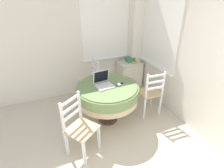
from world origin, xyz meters
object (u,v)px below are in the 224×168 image
(dining_chair_camera_near, at_px, (80,128))
(corner_cabinet, at_px, (129,75))
(computer_mouse, at_px, (119,84))
(storage_box, at_px, (130,60))
(cell_phone, at_px, (122,84))
(laptop, at_px, (103,83))
(dining_chair_near_right_window, at_px, (150,93))
(round_dining_table, at_px, (107,93))
(book_on_cabinet, at_px, (133,62))
(dining_chair_near_back_window, at_px, (91,81))

(dining_chair_camera_near, height_order, corner_cabinet, dining_chair_camera_near)
(computer_mouse, xyz_separation_m, storage_box, (0.82, 1.11, -0.05))
(computer_mouse, bearing_deg, corner_cabinet, 53.52)
(cell_phone, bearing_deg, corner_cabinet, 55.52)
(laptop, distance_m, dining_chair_near_right_window, 0.96)
(round_dining_table, relative_size, dining_chair_camera_near, 1.16)
(round_dining_table, bearing_deg, corner_cabinet, 45.81)
(cell_phone, bearing_deg, book_on_cabinet, 52.17)
(cell_phone, xyz_separation_m, book_on_cabinet, (0.79, 1.02, -0.08))
(laptop, xyz_separation_m, storage_box, (1.07, 1.00, -0.08))
(cell_phone, relative_size, dining_chair_near_right_window, 0.13)
(computer_mouse, relative_size, storage_box, 0.48)
(dining_chair_near_back_window, relative_size, book_on_cabinet, 4.22)
(storage_box, bearing_deg, dining_chair_camera_near, -136.53)
(dining_chair_camera_near, xyz_separation_m, corner_cabinet, (1.63, 1.54, -0.13))
(round_dining_table, distance_m, book_on_cabinet, 1.44)
(cell_phone, distance_m, dining_chair_near_right_window, 0.64)
(round_dining_table, bearing_deg, dining_chair_near_back_window, 94.31)
(dining_chair_near_right_window, bearing_deg, round_dining_table, 171.66)
(laptop, distance_m, cell_phone, 0.33)
(computer_mouse, distance_m, dining_chair_near_right_window, 0.72)
(laptop, bearing_deg, book_on_cabinet, 40.35)
(laptop, relative_size, storage_box, 1.63)
(dining_chair_camera_near, relative_size, corner_cabinet, 1.43)
(laptop, xyz_separation_m, computer_mouse, (0.24, -0.11, -0.03))
(cell_phone, bearing_deg, dining_chair_near_back_window, 110.51)
(round_dining_table, relative_size, dining_chair_near_back_window, 1.16)
(dining_chair_camera_near, distance_m, corner_cabinet, 2.25)
(corner_cabinet, bearing_deg, laptop, -136.85)
(dining_chair_near_right_window, distance_m, corner_cabinet, 1.16)
(round_dining_table, xyz_separation_m, corner_cabinet, (0.99, 1.02, -0.27))
(laptop, xyz_separation_m, dining_chair_near_back_window, (-0.00, 0.80, -0.34))
(round_dining_table, relative_size, cell_phone, 9.20)
(laptop, xyz_separation_m, cell_phone, (0.32, -0.07, -0.05))
(dining_chair_near_right_window, bearing_deg, computer_mouse, 175.58)
(dining_chair_near_back_window, relative_size, dining_chair_camera_near, 1.00)
(computer_mouse, height_order, dining_chair_near_back_window, dining_chair_near_back_window)
(dining_chair_near_back_window, bearing_deg, storage_box, 10.82)
(corner_cabinet, bearing_deg, dining_chair_near_back_window, -170.01)
(cell_phone, bearing_deg, dining_chair_near_right_window, -8.26)
(corner_cabinet, bearing_deg, cell_phone, -124.48)
(dining_chair_near_right_window, bearing_deg, storage_box, 81.31)
(computer_mouse, bearing_deg, dining_chair_near_back_window, 105.26)
(round_dining_table, distance_m, storage_box, 1.45)
(round_dining_table, bearing_deg, laptop, 148.64)
(storage_box, bearing_deg, corner_cabinet, -134.13)
(dining_chair_near_back_window, bearing_deg, laptop, -89.68)
(laptop, height_order, cell_phone, laptop)
(computer_mouse, relative_size, dining_chair_near_back_window, 0.10)
(cell_phone, distance_m, storage_box, 1.31)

